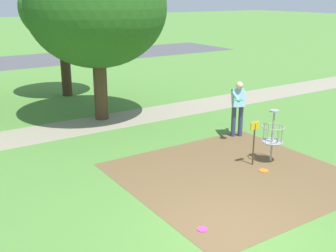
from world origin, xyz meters
TOP-DOWN VIEW (x-y plane):
  - ground_plane at (0.00, 0.00)m, footprint 160.00×160.00m
  - dirt_tee_pad at (1.78, 2.02)m, footprint 5.09×4.92m
  - disc_golf_basket at (3.12, 2.14)m, footprint 0.98×0.58m
  - player_throwing at (3.82, 4.15)m, footprint 0.88×0.89m
  - frisbee_near_basket at (-0.35, 0.46)m, footprint 0.20×0.20m
  - frisbee_by_tee at (2.58, 1.78)m, footprint 0.23×0.23m
  - tree_near_right at (1.45, 12.24)m, footprint 3.37×3.37m
  - tree_mid_left at (1.18, 8.18)m, footprint 4.58×4.58m
  - gravel_path at (0.00, 7.71)m, footprint 40.00×1.80m

SIDE VIEW (x-z plane):
  - ground_plane at x=0.00m, z-range 0.00..0.00m
  - gravel_path at x=0.00m, z-range 0.00..0.00m
  - dirt_tee_pad at x=1.78m, z-range 0.00..0.01m
  - frisbee_near_basket at x=-0.35m, z-range 0.00..0.02m
  - frisbee_by_tee at x=2.58m, z-range 0.00..0.02m
  - disc_golf_basket at x=3.12m, z-range 0.06..1.45m
  - player_throwing at x=3.82m, z-range 0.13..1.84m
  - tree_near_right at x=1.45m, z-range 1.08..6.16m
  - tree_mid_left at x=1.18m, z-range 0.89..6.59m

